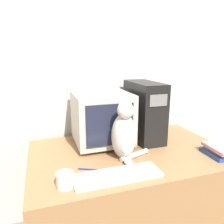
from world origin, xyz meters
The scene contains 9 objects.
wall_back centered at (0.00, 0.92, 1.25)m, with size 7.00×0.05×2.50m.
desk centered at (0.00, 0.43, 0.38)m, with size 1.36×0.86×0.76m.
crt_monitor centered at (-0.15, 0.62, 0.96)m, with size 0.41×0.40×0.39m.
computer_tower centered at (0.20, 0.63, 0.99)m, with size 0.19×0.42×0.46m.
keyboard centered at (-0.20, 0.14, 0.77)m, with size 0.49×0.16×0.02m.
cat centered at (-0.08, 0.34, 0.92)m, with size 0.27×0.24×0.39m.
book_stack centered at (0.54, 0.18, 0.79)m, with size 0.15×0.22×0.07m.
pen centered at (-0.32, 0.26, 0.76)m, with size 0.14×0.07×0.01m.
mug centered at (-0.48, 0.13, 0.80)m, with size 0.10×0.09×0.08m.
Camera 1 is at (-0.57, -0.88, 1.41)m, focal length 35.00 mm.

